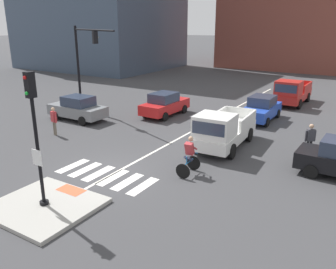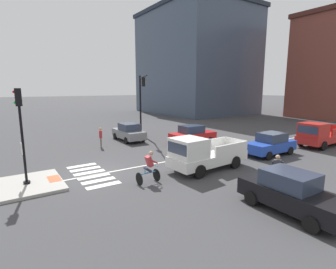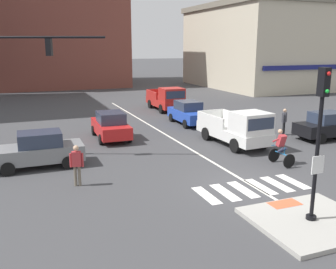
% 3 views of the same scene
% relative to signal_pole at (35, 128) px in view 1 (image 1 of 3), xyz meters
% --- Properties ---
extents(ground_plane, '(300.00, 300.00, 0.00)m').
position_rel_signal_pole_xyz_m(ground_plane, '(0.00, 3.58, -2.99)').
color(ground_plane, '#3D3D3F').
extents(traffic_island, '(3.56, 3.24, 0.15)m').
position_rel_signal_pole_xyz_m(traffic_island, '(0.00, 0.01, -2.91)').
color(traffic_island, '#A3A099').
rests_on(traffic_island, ground).
extents(tactile_pad_front, '(1.10, 0.60, 0.01)m').
position_rel_signal_pole_xyz_m(tactile_pad_front, '(0.00, 1.28, -2.83)').
color(tactile_pad_front, '#DB5B38').
rests_on(tactile_pad_front, traffic_island).
extents(signal_pole, '(0.44, 0.38, 4.71)m').
position_rel_signal_pole_xyz_m(signal_pole, '(0.00, 0.00, 0.00)').
color(signal_pole, black).
rests_on(signal_pole, traffic_island).
extents(crosswalk_stripe_a, '(0.44, 1.80, 0.01)m').
position_rel_signal_pole_xyz_m(crosswalk_stripe_a, '(-2.00, 3.26, -2.98)').
color(crosswalk_stripe_a, silver).
rests_on(crosswalk_stripe_a, ground).
extents(crosswalk_stripe_b, '(0.44, 1.80, 0.01)m').
position_rel_signal_pole_xyz_m(crosswalk_stripe_b, '(-1.20, 3.26, -2.98)').
color(crosswalk_stripe_b, silver).
rests_on(crosswalk_stripe_b, ground).
extents(crosswalk_stripe_c, '(0.44, 1.80, 0.01)m').
position_rel_signal_pole_xyz_m(crosswalk_stripe_c, '(-0.40, 3.26, -2.98)').
color(crosswalk_stripe_c, silver).
rests_on(crosswalk_stripe_c, ground).
extents(crosswalk_stripe_d, '(0.44, 1.80, 0.01)m').
position_rel_signal_pole_xyz_m(crosswalk_stripe_d, '(0.40, 3.26, -2.98)').
color(crosswalk_stripe_d, silver).
rests_on(crosswalk_stripe_d, ground).
extents(crosswalk_stripe_e, '(0.44, 1.80, 0.01)m').
position_rel_signal_pole_xyz_m(crosswalk_stripe_e, '(1.20, 3.26, -2.98)').
color(crosswalk_stripe_e, silver).
rests_on(crosswalk_stripe_e, ground).
extents(crosswalk_stripe_f, '(0.44, 1.80, 0.01)m').
position_rel_signal_pole_xyz_m(crosswalk_stripe_f, '(2.00, 3.26, -2.98)').
color(crosswalk_stripe_f, silver).
rests_on(crosswalk_stripe_f, ground).
extents(lane_centre_line, '(0.14, 28.00, 0.01)m').
position_rel_signal_pole_xyz_m(lane_centre_line, '(0.17, 13.58, -2.98)').
color(lane_centre_line, silver).
rests_on(lane_centre_line, ground).
extents(traffic_light_mast, '(5.57, 2.37, 6.10)m').
position_rel_signal_pole_xyz_m(traffic_light_mast, '(-8.58, 11.09, 1.12)').
color(traffic_light_mast, black).
rests_on(traffic_light_mast, ground).
extents(building_corner_right, '(18.33, 17.58, 16.55)m').
position_rel_signal_pole_xyz_m(building_corner_right, '(-2.96, 48.75, 5.31)').
color(building_corner_right, brown).
rests_on(building_corner_right, ground).
extents(car_blue_eastbound_far, '(1.85, 4.10, 1.64)m').
position_rel_signal_pole_xyz_m(car_blue_eastbound_far, '(2.91, 15.62, -2.18)').
color(car_blue_eastbound_far, '#2347B7').
rests_on(car_blue_eastbound_far, ground).
extents(car_red_westbound_far, '(1.92, 4.14, 1.64)m').
position_rel_signal_pole_xyz_m(car_red_westbound_far, '(-3.29, 13.29, -2.18)').
color(car_red_westbound_far, red).
rests_on(car_red_westbound_far, ground).
extents(car_grey_cross_left, '(4.11, 1.86, 1.64)m').
position_rel_signal_pole_xyz_m(car_grey_cross_left, '(-7.63, 9.18, -2.18)').
color(car_grey_cross_left, slate).
rests_on(car_grey_cross_left, ground).
extents(pickup_truck_red_eastbound_distant, '(2.11, 5.12, 2.08)m').
position_rel_signal_pole_xyz_m(pickup_truck_red_eastbound_distant, '(3.52, 21.41, -2.01)').
color(pickup_truck_red_eastbound_distant, red).
rests_on(pickup_truck_red_eastbound_distant, ground).
extents(pickup_truck_white_eastbound_mid, '(2.26, 5.20, 2.08)m').
position_rel_signal_pole_xyz_m(pickup_truck_white_eastbound_mid, '(2.92, 9.06, -2.01)').
color(pickup_truck_white_eastbound_mid, white).
rests_on(pickup_truck_white_eastbound_mid, ground).
extents(cyclist, '(0.71, 1.12, 1.68)m').
position_rel_signal_pole_xyz_m(cyclist, '(2.97, 5.36, -2.11)').
color(cyclist, black).
rests_on(cyclist, ground).
extents(pedestrian_at_curb_left, '(0.53, 0.30, 1.67)m').
position_rel_signal_pole_xyz_m(pedestrian_at_curb_left, '(-6.33, 6.04, -2.00)').
color(pedestrian_at_curb_left, '#6B6051').
rests_on(pedestrian_at_curb_left, ground).
extents(pedestrian_waiting_far_side, '(0.46, 0.39, 1.67)m').
position_rel_signal_pole_xyz_m(pedestrian_waiting_far_side, '(7.02, 10.27, -2.00)').
color(pedestrian_waiting_far_side, black).
rests_on(pedestrian_waiting_far_side, ground).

